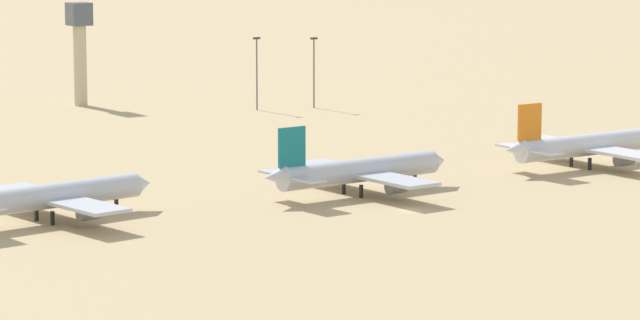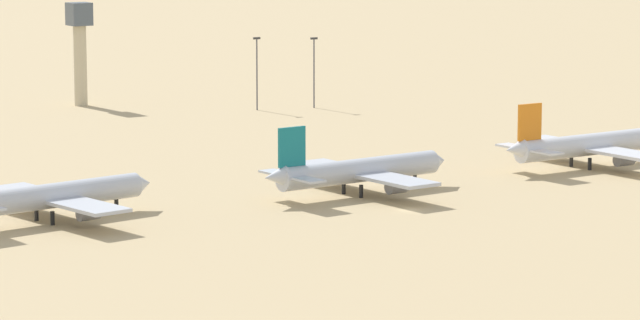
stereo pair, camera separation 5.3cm
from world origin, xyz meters
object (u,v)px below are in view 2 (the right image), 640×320
at_px(parked_jet_teal_2, 358,171).
at_px(parked_jet_orange_3, 585,145).
at_px(parked_jet_orange_1, 50,196).
at_px(control_tower, 80,44).
at_px(light_pole_west, 314,68).
at_px(light_pole_mid, 257,69).

distance_m(parked_jet_teal_2, parked_jet_orange_3, 52.60).
bearing_deg(parked_jet_orange_1, control_tower, 55.41).
distance_m(parked_jet_teal_2, light_pole_west, 121.84).
relative_size(parked_jet_orange_1, parked_jet_orange_3, 0.95).
relative_size(parked_jet_orange_3, light_pole_west, 2.31).
height_order(light_pole_west, light_pole_mid, light_pole_mid).
distance_m(parked_jet_teal_2, control_tower, 142.62).
relative_size(control_tower, light_pole_west, 1.47).
xyz_separation_m(parked_jet_orange_1, light_pole_west, (111.93, 101.50, 5.75)).
bearing_deg(control_tower, parked_jet_orange_3, -73.75).
bearing_deg(light_pole_west, parked_jet_orange_1, -137.80).
bearing_deg(light_pole_mid, control_tower, 136.20).
xyz_separation_m(parked_jet_teal_2, light_pole_west, (57.96, 107.03, 5.63)).
distance_m(control_tower, light_pole_west, 58.00).
height_order(parked_jet_orange_3, light_pole_west, light_pole_west).
height_order(control_tower, light_pole_mid, control_tower).
bearing_deg(parked_jet_orange_3, light_pole_west, 84.61).
xyz_separation_m(parked_jet_orange_1, parked_jet_teal_2, (53.97, -5.53, 0.12)).
bearing_deg(parked_jet_orange_3, parked_jet_orange_1, 175.51).
distance_m(control_tower, light_pole_mid, 45.04).
xyz_separation_m(control_tower, light_pole_mid, (32.29, -30.97, -5.26)).
distance_m(parked_jet_orange_3, light_pole_west, 105.56).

